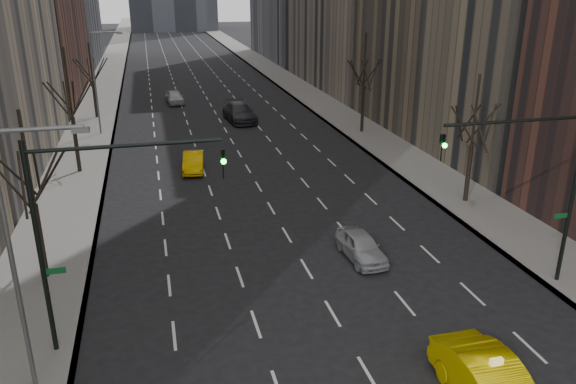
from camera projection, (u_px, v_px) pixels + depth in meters
sidewalk_left at (105, 88)px, 73.30m from camera, size 4.50×320.00×0.15m
sidewalk_right at (286, 80)px, 78.83m from camera, size 4.50×320.00×0.15m
tree_lw_b at (34, 204)px, 24.80m from camera, size 3.36×3.50×7.82m
tree_lw_c at (73, 118)px, 39.24m from camera, size 3.36×3.50×8.74m
tree_lw_d at (93, 83)px, 55.77m from camera, size 3.36×3.50×7.36m
tree_rw_b at (472, 145)px, 33.85m from camera, size 3.36×3.50×7.82m
tree_rw_c at (364, 89)px, 50.11m from camera, size 3.36×3.50×8.74m
traffic_mast_left at (86, 212)px, 19.38m from camera, size 6.69×0.39×8.00m
traffic_mast_right at (543, 172)px, 23.49m from camera, size 6.69×0.39×8.00m
streetlight_near at (20, 237)px, 17.12m from camera, size 2.83×0.22×9.00m
streetlight_far at (98, 72)px, 48.95m from camera, size 2.83×0.22×9.00m
silver_sedan_ahead at (361, 246)px, 27.81m from camera, size 1.75×3.98×1.33m
far_taxi at (193, 162)px, 40.91m from camera, size 1.90×4.22×1.34m
far_suv_grey at (239, 112)px, 55.54m from camera, size 3.06×6.29×1.76m
far_car_white at (175, 97)px, 63.77m from camera, size 2.09×4.45×1.47m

